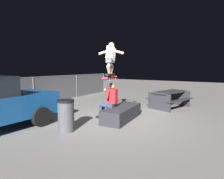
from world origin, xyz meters
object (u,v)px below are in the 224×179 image
(ledge_box_main, at_px, (122,113))
(trash_bin, at_px, (66,116))
(kicker_ramp, at_px, (122,106))
(skateboard, at_px, (110,78))
(skater_airborne, at_px, (111,57))
(picnic_table_back, at_px, (169,97))
(person_sitting_on_ledge, at_px, (109,99))

(ledge_box_main, xyz_separation_m, trash_bin, (-1.87, 0.78, 0.23))
(kicker_ramp, bearing_deg, skateboard, -163.25)
(skater_airborne, height_order, picnic_table_back, skater_airborne)
(picnic_table_back, xyz_separation_m, trash_bin, (-4.66, 1.69, -0.04))
(skateboard, xyz_separation_m, trash_bin, (-1.59, 0.47, -0.99))
(person_sitting_on_ledge, relative_size, trash_bin, 1.42)
(ledge_box_main, distance_m, person_sitting_on_ledge, 0.65)
(skateboard, relative_size, picnic_table_back, 0.51)
(skateboard, bearing_deg, trash_bin, 163.52)
(skater_airborne, xyz_separation_m, trash_bin, (-1.65, 0.46, -1.68))
(picnic_table_back, bearing_deg, skater_airborne, 157.69)
(ledge_box_main, bearing_deg, trash_bin, 157.31)
(skateboard, distance_m, skater_airborne, 0.69)
(person_sitting_on_ledge, bearing_deg, skateboard, -136.74)
(skater_airborne, relative_size, trash_bin, 1.24)
(skateboard, xyz_separation_m, picnic_table_back, (3.07, -1.22, -0.95))
(person_sitting_on_ledge, relative_size, picnic_table_back, 0.63)
(ledge_box_main, height_order, person_sitting_on_ledge, person_sitting_on_ledge)
(person_sitting_on_ledge, distance_m, picnic_table_back, 3.26)
(person_sitting_on_ledge, bearing_deg, ledge_box_main, -65.18)
(kicker_ramp, xyz_separation_m, picnic_table_back, (1.06, -1.83, 0.43))
(skateboard, xyz_separation_m, kicker_ramp, (2.01, 0.60, -1.38))
(skater_airborne, bearing_deg, kicker_ramp, 16.90)
(ledge_box_main, distance_m, skateboard, 1.29)
(ledge_box_main, distance_m, kicker_ramp, 1.97)
(person_sitting_on_ledge, height_order, kicker_ramp, person_sitting_on_ledge)
(kicker_ramp, relative_size, trash_bin, 1.27)
(person_sitting_on_ledge, bearing_deg, skater_airborne, -116.15)
(ledge_box_main, height_order, skater_airborne, skater_airborne)
(kicker_ramp, bearing_deg, ledge_box_main, -152.16)
(person_sitting_on_ledge, height_order, trash_bin, person_sitting_on_ledge)
(skater_airborne, xyz_separation_m, picnic_table_back, (3.01, -1.24, -1.63))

